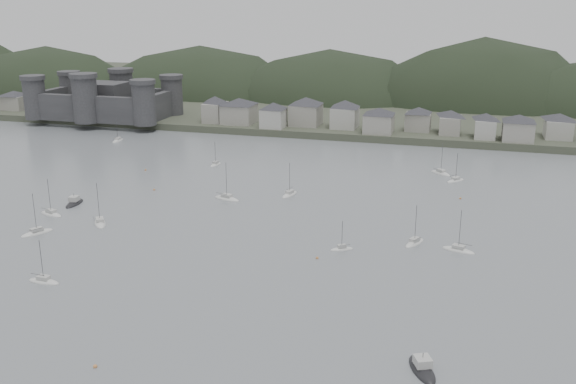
% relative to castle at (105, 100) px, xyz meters
% --- Properties ---
extents(ground, '(900.00, 900.00, 0.00)m').
position_rel_castle_xyz_m(ground, '(120.00, -179.80, -10.96)').
color(ground, slate).
rests_on(ground, ground).
extents(far_shore_land, '(900.00, 250.00, 3.00)m').
position_rel_castle_xyz_m(far_shore_land, '(120.00, 115.20, -9.46)').
color(far_shore_land, '#383D2D').
rests_on(far_shore_land, ground).
extents(forested_ridge, '(851.55, 103.94, 102.57)m').
position_rel_castle_xyz_m(forested_ridge, '(124.83, 89.60, -22.25)').
color(forested_ridge, black).
rests_on(forested_ridge, ground).
extents(castle, '(66.00, 43.00, 20.00)m').
position_rel_castle_xyz_m(castle, '(0.00, 0.00, 0.00)').
color(castle, '#333335').
rests_on(castle, far_shore_land).
extents(waterfront_town, '(451.48, 28.46, 12.92)m').
position_rel_castle_xyz_m(waterfront_town, '(170.59, 3.54, -2.30)').
color(waterfront_town, gray).
rests_on(waterfront_town, far_shore_land).
extents(sailboat_lead, '(6.58, 6.99, 9.98)m').
position_rel_castle_xyz_m(sailboat_lead, '(163.43, -59.09, -10.78)').
color(sailboat_lead, silver).
rests_on(sailboat_lead, ground).
extents(moored_fleet, '(223.51, 173.80, 13.53)m').
position_rel_castle_xyz_m(moored_fleet, '(98.70, -126.07, -10.79)').
color(moored_fleet, silver).
rests_on(moored_fleet, ground).
extents(motor_launch_near, '(6.61, 9.41, 4.10)m').
position_rel_castle_xyz_m(motor_launch_near, '(162.22, -174.42, -10.68)').
color(motor_launch_near, black).
rests_on(motor_launch_near, ground).
extents(motor_launch_far, '(4.05, 9.01, 4.07)m').
position_rel_castle_xyz_m(motor_launch_far, '(58.65, -114.26, -10.68)').
color(motor_launch_far, black).
rests_on(motor_launch_far, ground).
extents(mooring_buoys, '(194.97, 116.55, 0.70)m').
position_rel_castle_xyz_m(mooring_buoys, '(119.97, -131.88, -10.81)').
color(mooring_buoys, '#C87F42').
rests_on(mooring_buoys, ground).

